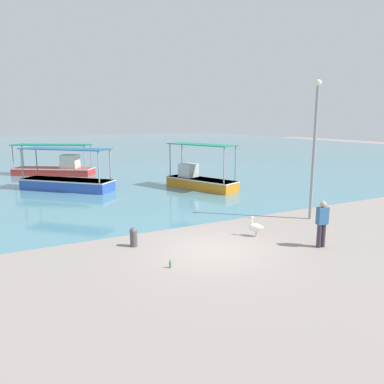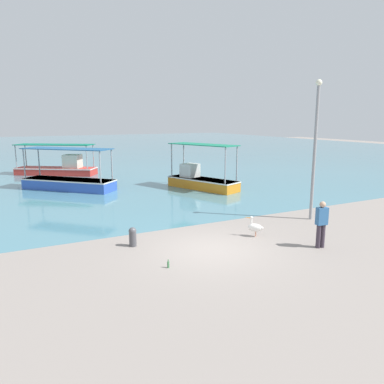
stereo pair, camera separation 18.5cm
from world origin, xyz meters
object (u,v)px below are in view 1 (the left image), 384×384
fishing_boat_outer (67,182)px  mooring_bollard (134,236)px  fishing_boat_near_right (200,179)px  pelican (255,227)px  fishing_boat_far_right (56,168)px  glass_bottle (170,265)px  fisherman_standing (322,223)px  lamp_post (315,143)px

fishing_boat_outer → mooring_bollard: size_ratio=7.83×
fishing_boat_near_right → pelican: size_ratio=6.54×
fishing_boat_far_right → fishing_boat_outer: 7.13m
fishing_boat_outer → glass_bottle: fishing_boat_outer is taller
fisherman_standing → pelican: bearing=121.8°
pelican → lamp_post: bearing=13.5°
lamp_post → glass_bottle: lamp_post is taller
lamp_post → mooring_bollard: lamp_post is taller
pelican → fishing_boat_near_right: bearing=73.2°
mooring_bollard → fishing_boat_outer: bearing=90.9°
fishing_boat_near_right → fisherman_standing: 12.13m
fishing_boat_outer → fisherman_standing: bearing=-68.6°
fishing_boat_far_right → glass_bottle: size_ratio=23.42×
fishing_boat_near_right → fisherman_standing: fishing_boat_near_right is taller
fishing_boat_outer → glass_bottle: 14.80m
fisherman_standing → fishing_boat_near_right: bearing=82.0°
fishing_boat_far_right → fisherman_standing: 23.40m
fishing_boat_far_right → lamp_post: size_ratio=1.02×
fishing_boat_outer → lamp_post: lamp_post is taller
mooring_bollard → glass_bottle: bearing=-82.1°
fishing_boat_near_right → glass_bottle: (-7.26, -11.23, -0.51)m
fishing_boat_far_right → pelican: bearing=-77.9°
fishing_boat_outer → fishing_boat_near_right: bearing=-24.5°
fishing_boat_outer → fishing_boat_near_right: fishing_boat_near_right is taller
mooring_bollard → glass_bottle: size_ratio=2.61×
fishing_boat_far_right → fishing_boat_outer: (-0.38, -7.12, -0.06)m
pelican → glass_bottle: size_ratio=2.96×
mooring_bollard → pelican: bearing=-13.4°
fishing_boat_outer → fisherman_standing: fishing_boat_outer is taller
lamp_post → glass_bottle: bearing=-164.6°
lamp_post → fisherman_standing: (-2.51, -3.02, -2.55)m
fisherman_standing → glass_bottle: 5.68m
lamp_post → fisherman_standing: bearing=-129.8°
mooring_bollard → glass_bottle: 2.46m
lamp_post → glass_bottle: 9.03m
fishing_boat_near_right → pelican: 10.35m
fishing_boat_far_right → fisherman_standing: fishing_boat_far_right is taller
fishing_boat_far_right → pelican: 21.05m
fishing_boat_far_right → fishing_boat_near_right: (7.41, -10.67, 0.03)m
fishing_boat_far_right → fisherman_standing: bearing=-75.8°
fishing_boat_near_right → fishing_boat_far_right: bearing=124.8°
fishing_boat_far_right → mooring_bollard: fishing_boat_far_right is taller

